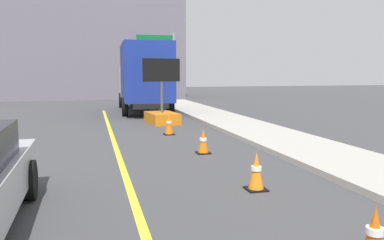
{
  "coord_description": "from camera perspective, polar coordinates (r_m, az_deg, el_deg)",
  "views": [
    {
      "loc": [
        -0.61,
        2.11,
        2.08
      ],
      "look_at": [
        1.02,
        8.28,
        1.29
      ],
      "focal_mm": 35.4,
      "sensor_mm": 36.0,
      "label": 1
    }
  ],
  "objects": [
    {
      "name": "box_truck",
      "position": [
        20.8,
        -7.28,
        6.5
      ],
      "size": [
        2.77,
        7.6,
        3.59
      ],
      "color": "black",
      "rests_on": "ground"
    },
    {
      "name": "far_building_block",
      "position": [
        33.74,
        -15.09,
        11.61
      ],
      "size": [
        15.16,
        6.18,
        9.85
      ],
      "primitive_type": "cube",
      "color": "slate",
      "rests_on": "ground"
    },
    {
      "name": "traffic_cone_near_sign",
      "position": [
        4.76,
        25.78,
        -15.39
      ],
      "size": [
        0.36,
        0.36,
        0.65
      ],
      "color": "black",
      "rests_on": "ground"
    },
    {
      "name": "highway_guide_sign",
      "position": [
        27.59,
        -4.35,
        9.78
      ],
      "size": [
        2.79,
        0.18,
        5.0
      ],
      "color": "gray",
      "rests_on": "ground"
    },
    {
      "name": "traffic_cone_curbside",
      "position": [
        12.95,
        -3.48,
        -0.57
      ],
      "size": [
        0.36,
        0.36,
        0.76
      ],
      "color": "black",
      "rests_on": "ground"
    },
    {
      "name": "traffic_cone_far_lane",
      "position": [
        9.9,
        1.7,
        -3.23
      ],
      "size": [
        0.36,
        0.36,
        0.65
      ],
      "color": "black",
      "rests_on": "ground"
    },
    {
      "name": "arrow_board_trailer",
      "position": [
        15.97,
        -4.57,
        1.24
      ],
      "size": [
        1.6,
        1.92,
        2.7
      ],
      "color": "orange",
      "rests_on": "ground"
    },
    {
      "name": "traffic_cone_mid_lane",
      "position": [
        6.92,
        9.65,
        -7.63
      ],
      "size": [
        0.36,
        0.36,
        0.7
      ],
      "color": "black",
      "rests_on": "ground"
    }
  ]
}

